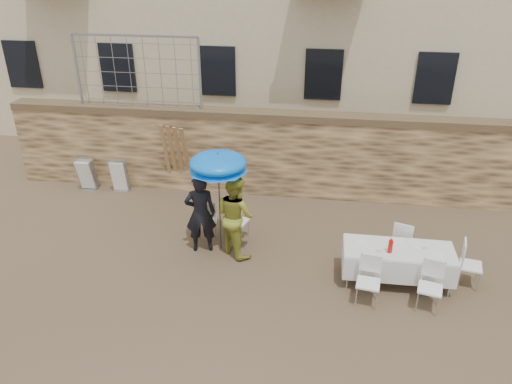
# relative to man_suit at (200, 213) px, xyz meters

# --- Properties ---
(ground) EXTENTS (80.00, 80.00, 0.00)m
(ground) POSITION_rel_man_suit_xyz_m (0.76, -2.02, -0.90)
(ground) COLOR brown
(ground) RESTS_ON ground
(stone_wall) EXTENTS (13.00, 0.50, 2.20)m
(stone_wall) POSITION_rel_man_suit_xyz_m (0.76, 2.98, 0.20)
(stone_wall) COLOR olive
(stone_wall) RESTS_ON ground
(chain_link_fence) EXTENTS (3.20, 0.06, 1.80)m
(chain_link_fence) POSITION_rel_man_suit_xyz_m (-2.24, 2.98, 2.20)
(chain_link_fence) COLOR gray
(chain_link_fence) RESTS_ON stone_wall
(man_suit) EXTENTS (0.74, 0.57, 1.80)m
(man_suit) POSITION_rel_man_suit_xyz_m (0.00, 0.00, 0.00)
(man_suit) COLOR black
(man_suit) RESTS_ON ground
(woman_dress) EXTENTS (1.12, 1.10, 1.82)m
(woman_dress) POSITION_rel_man_suit_xyz_m (0.75, 0.00, 0.01)
(woman_dress) COLOR gold
(woman_dress) RESTS_ON ground
(umbrella) EXTENTS (1.23, 1.23, 2.10)m
(umbrella) POSITION_rel_man_suit_xyz_m (0.40, 0.10, 1.09)
(umbrella) COLOR #3F3F44
(umbrella) RESTS_ON ground
(couple_chair_left) EXTENTS (0.57, 0.57, 0.96)m
(couple_chair_left) POSITION_rel_man_suit_xyz_m (-0.00, 0.55, -0.42)
(couple_chair_left) COLOR white
(couple_chair_left) RESTS_ON ground
(couple_chair_right) EXTENTS (0.60, 0.60, 0.96)m
(couple_chair_right) POSITION_rel_man_suit_xyz_m (0.70, 0.55, -0.42)
(couple_chair_right) COLOR white
(couple_chair_right) RESTS_ON ground
(banquet_table) EXTENTS (2.10, 0.85, 0.78)m
(banquet_table) POSITION_rel_man_suit_xyz_m (4.07, -0.60, -0.17)
(banquet_table) COLOR silver
(banquet_table) RESTS_ON ground
(soda_bottle) EXTENTS (0.09, 0.09, 0.26)m
(soda_bottle) POSITION_rel_man_suit_xyz_m (3.87, -0.75, 0.00)
(soda_bottle) COLOR red
(soda_bottle) RESTS_ON banquet_table
(table_chair_front_left) EXTENTS (0.54, 0.54, 0.96)m
(table_chair_front_left) POSITION_rel_man_suit_xyz_m (3.47, -1.35, -0.42)
(table_chair_front_left) COLOR white
(table_chair_front_left) RESTS_ON ground
(table_chair_front_right) EXTENTS (0.58, 0.58, 0.96)m
(table_chair_front_right) POSITION_rel_man_suit_xyz_m (4.57, -1.35, -0.42)
(table_chair_front_right) COLOR white
(table_chair_front_right) RESTS_ON ground
(table_chair_back) EXTENTS (0.61, 0.61, 0.96)m
(table_chair_back) POSITION_rel_man_suit_xyz_m (4.27, 0.20, -0.42)
(table_chair_back) COLOR white
(table_chair_back) RESTS_ON ground
(table_chair_side) EXTENTS (0.57, 0.57, 0.96)m
(table_chair_side) POSITION_rel_man_suit_xyz_m (5.47, -0.50, -0.42)
(table_chair_side) COLOR white
(table_chair_side) RESTS_ON ground
(chair_stack_left) EXTENTS (0.46, 0.40, 0.92)m
(chair_stack_left) POSITION_rel_man_suit_xyz_m (-3.74, 2.55, -0.44)
(chair_stack_left) COLOR white
(chair_stack_left) RESTS_ON ground
(chair_stack_right) EXTENTS (0.46, 0.32, 0.92)m
(chair_stack_right) POSITION_rel_man_suit_xyz_m (-2.84, 2.55, -0.44)
(chair_stack_right) COLOR white
(chair_stack_right) RESTS_ON ground
(wood_planks) EXTENTS (0.70, 0.20, 2.00)m
(wood_planks) POSITION_rel_man_suit_xyz_m (-1.24, 2.62, 0.10)
(wood_planks) COLOR #A37749
(wood_planks) RESTS_ON ground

